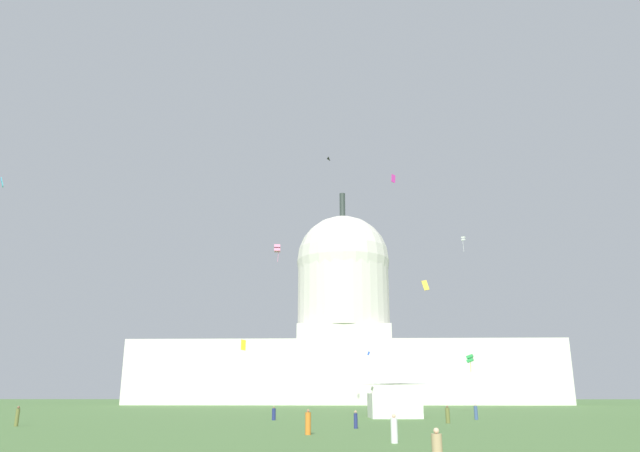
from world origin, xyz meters
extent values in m
cube|color=silver|center=(-26.69, 159.87, 9.11)|extent=(62.87, 24.89, 18.21)
cube|color=silver|center=(36.18, 159.87, 9.11)|extent=(62.87, 24.89, 18.21)
cube|color=silver|center=(4.75, 159.87, 11.17)|extent=(26.88, 27.38, 22.33)
cylinder|color=silver|center=(4.75, 159.87, 32.79)|extent=(28.31, 28.31, 20.91)
sphere|color=silver|center=(4.75, 159.87, 43.24)|extent=(29.06, 29.06, 29.06)
cylinder|color=#2D3833|center=(4.75, 159.87, 61.87)|extent=(1.80, 1.80, 8.20)
cube|color=white|center=(10.37, 55.03, 1.47)|extent=(6.40, 6.29, 2.93)
pyramid|color=white|center=(10.37, 55.03, 5.18)|extent=(6.72, 6.61, 2.24)
cylinder|color=navy|center=(-3.79, 48.16, 0.64)|extent=(0.47, 0.47, 1.28)
sphere|color=#A37556|center=(-3.79, 48.16, 1.38)|extent=(0.22, 0.22, 0.20)
cylinder|color=#3D5684|center=(19.33, 50.48, 0.76)|extent=(0.54, 0.54, 1.51)
sphere|color=beige|center=(19.33, 50.48, 1.62)|extent=(0.27, 0.27, 0.21)
cylinder|color=olive|center=(-25.63, 34.03, 0.77)|extent=(0.35, 0.35, 1.53)
sphere|color=brown|center=(-25.63, 34.03, 1.65)|extent=(0.24, 0.24, 0.23)
cylinder|color=tan|center=(7.57, 3.60, 0.63)|extent=(0.57, 0.57, 1.27)
sphere|color=beige|center=(7.57, 3.60, 1.38)|extent=(0.30, 0.30, 0.22)
cylinder|color=orange|center=(1.45, 23.21, 0.77)|extent=(0.44, 0.44, 1.53)
sphere|color=#A37556|center=(1.45, 23.21, 1.64)|extent=(0.23, 0.23, 0.22)
cylinder|color=silver|center=(6.95, 15.82, 0.71)|extent=(0.45, 0.45, 1.41)
sphere|color=beige|center=(6.95, 15.82, 1.53)|extent=(0.26, 0.26, 0.24)
cylinder|color=olive|center=(14.51, 41.35, 0.74)|extent=(0.51, 0.51, 1.49)
sphere|color=brown|center=(14.51, 41.35, 1.59)|extent=(0.26, 0.26, 0.22)
cylinder|color=navy|center=(5.04, 31.48, 0.62)|extent=(0.33, 0.33, 1.23)
sphere|color=tan|center=(5.04, 31.48, 1.35)|extent=(0.24, 0.24, 0.24)
cube|color=gold|center=(12.00, 34.90, 12.83)|extent=(0.71, 0.38, 1.08)
pyramid|color=black|center=(1.43, 84.67, 46.60)|extent=(0.72, 1.73, 0.19)
cube|color=white|center=(36.09, 128.08, 41.78)|extent=(1.22, 1.25, 0.58)
cube|color=white|center=(36.09, 128.08, 42.38)|extent=(1.22, 1.25, 0.58)
cylinder|color=white|center=(35.94, 128.08, 40.01)|extent=(0.18, 0.08, 3.15)
cube|color=pink|center=(-7.46, 81.26, 27.82)|extent=(1.17, 1.19, 0.55)
cube|color=pink|center=(-7.46, 81.26, 28.51)|extent=(1.17, 1.19, 0.55)
cylinder|color=pink|center=(-7.29, 81.26, 26.59)|extent=(0.24, 0.22, 1.96)
cube|color=#D1339E|center=(11.43, 56.47, 31.94)|extent=(0.66, 0.58, 1.25)
cube|color=#33BCDB|center=(-39.45, 48.24, 28.96)|extent=(0.81, 0.63, 1.30)
cube|color=yellow|center=(-9.29, 58.82, 9.21)|extent=(0.64, 0.77, 1.47)
cube|color=green|center=(25.84, 82.16, 8.42)|extent=(1.48, 1.42, 0.81)
cube|color=green|center=(25.84, 82.16, 9.04)|extent=(1.48, 1.42, 0.81)
cylinder|color=yellow|center=(25.87, 82.16, 7.35)|extent=(0.10, 0.10, 1.64)
cube|color=blue|center=(10.98, 134.14, 13.11)|extent=(0.77, 0.56, 1.01)
cylinder|color=white|center=(10.98, 134.14, 11.08)|extent=(0.16, 0.46, 3.09)
camera|label=1|loc=(3.87, -20.85, 2.72)|focal=32.88mm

